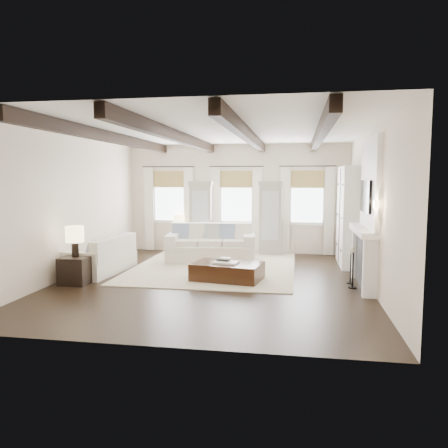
% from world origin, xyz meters
% --- Properties ---
extents(ground, '(7.50, 7.50, 0.00)m').
position_xyz_m(ground, '(0.00, 0.00, 0.00)').
color(ground, black).
rests_on(ground, ground).
extents(room_shell, '(6.54, 7.54, 3.22)m').
position_xyz_m(room_shell, '(0.75, 0.90, 1.89)').
color(room_shell, beige).
rests_on(room_shell, ground).
extents(area_rug, '(3.91, 4.55, 0.02)m').
position_xyz_m(area_rug, '(-0.23, 1.43, 0.01)').
color(area_rug, beige).
rests_on(area_rug, ground).
extents(sofa_back, '(2.42, 1.32, 0.99)m').
position_xyz_m(sofa_back, '(-0.49, 2.26, 0.40)').
color(sofa_back, silver).
rests_on(sofa_back, ground).
extents(sofa_left, '(1.03, 2.03, 0.85)m').
position_xyz_m(sofa_left, '(-2.69, 0.44, 0.34)').
color(sofa_left, silver).
rests_on(sofa_left, ground).
extents(ottoman, '(1.59, 1.14, 0.38)m').
position_xyz_m(ottoman, '(0.30, 0.12, 0.19)').
color(ottoman, black).
rests_on(ottoman, ground).
extents(tray, '(0.56, 0.46, 0.04)m').
position_xyz_m(tray, '(0.28, 0.07, 0.40)').
color(tray, white).
rests_on(tray, ottoman).
extents(book_lower, '(0.29, 0.24, 0.04)m').
position_xyz_m(book_lower, '(0.21, 0.16, 0.44)').
color(book_lower, '#262628').
rests_on(book_lower, tray).
extents(book_upper, '(0.25, 0.20, 0.03)m').
position_xyz_m(book_upper, '(0.25, 0.15, 0.48)').
color(book_upper, beige).
rests_on(book_upper, book_lower).
extents(side_table_front, '(0.57, 0.57, 0.57)m').
position_xyz_m(side_table_front, '(-2.78, -0.72, 0.29)').
color(side_table_front, black).
rests_on(side_table_front, ground).
extents(lamp_front, '(0.37, 0.37, 0.64)m').
position_xyz_m(lamp_front, '(-2.78, -0.72, 1.01)').
color(lamp_front, black).
rests_on(lamp_front, side_table_front).
extents(side_table_back, '(0.37, 0.37, 0.56)m').
position_xyz_m(side_table_back, '(-1.71, 3.50, 0.28)').
color(side_table_back, black).
rests_on(side_table_back, ground).
extents(lamp_back, '(0.33, 0.33, 0.58)m').
position_xyz_m(lamp_back, '(-1.71, 3.50, 0.95)').
color(lamp_back, black).
rests_on(lamp_back, side_table_back).
extents(candlestick_near, '(0.17, 0.17, 0.84)m').
position_xyz_m(candlestick_near, '(2.90, -0.13, 0.35)').
color(candlestick_near, black).
rests_on(candlestick_near, ground).
extents(candlestick_far, '(0.15, 0.15, 0.73)m').
position_xyz_m(candlestick_far, '(2.90, 0.25, 0.30)').
color(candlestick_far, black).
rests_on(candlestick_far, ground).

